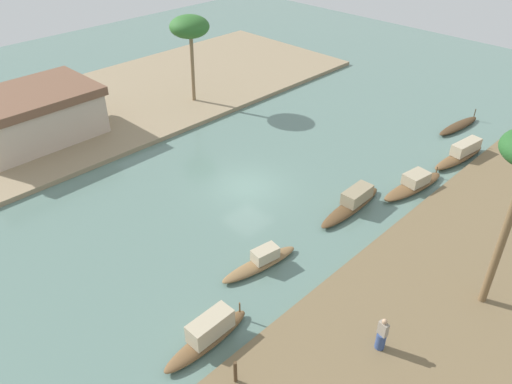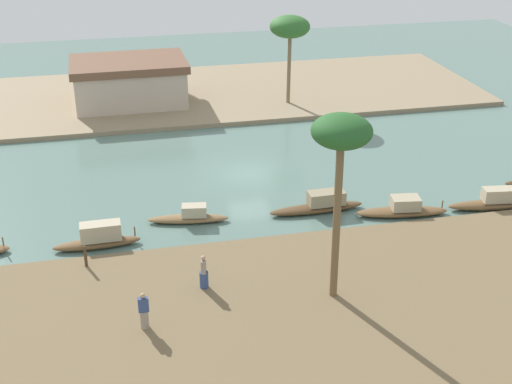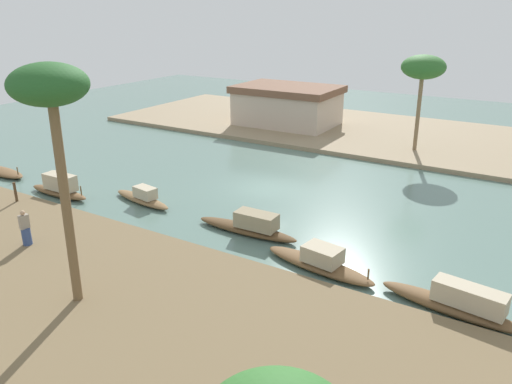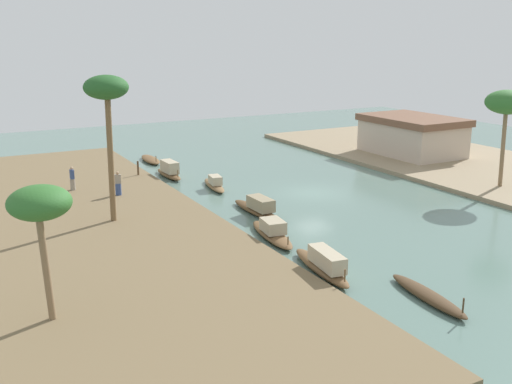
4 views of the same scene
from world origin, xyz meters
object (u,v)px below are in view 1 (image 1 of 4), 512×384
at_px(palm_tree_right_tall, 190,28).
at_px(person_on_near_bank, 382,336).
at_px(mooring_post, 235,372).
at_px(sampan_midstream, 261,261).
at_px(sampan_with_red_awning, 414,184).
at_px(sampan_downstream_large, 208,334).
at_px(sampan_open_hull, 462,153).
at_px(sampan_upstream_small, 458,126).
at_px(sampan_near_left_bank, 353,202).
at_px(riverside_building, 32,115).

bearing_deg(palm_tree_right_tall, person_on_near_bank, -113.13).
bearing_deg(person_on_near_bank, mooring_post, -109.83).
distance_m(sampan_midstream, person_on_near_bank, 6.83).
relative_size(sampan_with_red_awning, person_on_near_bank, 3.20).
distance_m(sampan_downstream_large, sampan_with_red_awning, 15.94).
relative_size(sampan_midstream, sampan_with_red_awning, 0.85).
distance_m(sampan_open_hull, sampan_upstream_small, 4.83).
relative_size(sampan_near_left_bank, mooring_post, 4.94).
height_order(sampan_near_left_bank, mooring_post, mooring_post).
bearing_deg(sampan_upstream_small, sampan_near_left_bank, -172.43).
bearing_deg(person_on_near_bank, sampan_near_left_bank, 141.71).
distance_m(sampan_midstream, sampan_open_hull, 16.69).
height_order(sampan_midstream, palm_tree_right_tall, palm_tree_right_tall).
distance_m(sampan_downstream_large, sampan_near_left_bank, 11.83).
relative_size(sampan_midstream, sampan_upstream_small, 0.92).
relative_size(sampan_downstream_large, sampan_with_red_awning, 0.84).
bearing_deg(sampan_near_left_bank, sampan_with_red_awning, -19.81).
bearing_deg(riverside_building, sampan_open_hull, -50.92).
xyz_separation_m(sampan_open_hull, riverside_building, (-18.40, 22.09, 1.54)).
distance_m(sampan_downstream_large, mooring_post, 2.34).
bearing_deg(sampan_near_left_bank, palm_tree_right_tall, 79.29).
xyz_separation_m(sampan_downstream_large, palm_tree_right_tall, (14.69, 18.88, 5.56)).
relative_size(sampan_near_left_bank, sampan_with_red_awning, 1.04).
bearing_deg(sampan_near_left_bank, mooring_post, -165.10).
xyz_separation_m(sampan_downstream_large, mooring_post, (-0.61, -2.24, 0.34)).
xyz_separation_m(sampan_downstream_large, riverside_building, (2.87, 21.62, 1.49)).
bearing_deg(sampan_midstream, mooring_post, -134.70).
relative_size(mooring_post, palm_tree_right_tall, 0.16).
bearing_deg(palm_tree_right_tall, sampan_upstream_small, -57.62).
relative_size(sampan_open_hull, person_on_near_bank, 3.20).
bearing_deg(sampan_open_hull, sampan_downstream_large, -173.61).
distance_m(sampan_near_left_bank, mooring_post, 12.87).
distance_m(sampan_near_left_bank, person_on_near_bank, 9.80).
distance_m(sampan_downstream_large, sampan_upstream_small, 25.61).
bearing_deg(sampan_midstream, sampan_with_red_awning, 0.45).
height_order(sampan_open_hull, riverside_building, riverside_building).
distance_m(sampan_upstream_small, person_on_near_bank, 22.24).
relative_size(sampan_midstream, palm_tree_right_tall, 0.65).
height_order(person_on_near_bank, riverside_building, riverside_building).
relative_size(sampan_upstream_small, person_on_near_bank, 2.97).
height_order(sampan_downstream_large, palm_tree_right_tall, palm_tree_right_tall).
height_order(sampan_open_hull, sampan_with_red_awning, sampan_open_hull).
height_order(palm_tree_right_tall, riverside_building, palm_tree_right_tall).
bearing_deg(sampan_with_red_awning, sampan_upstream_small, 19.07).
height_order(sampan_midstream, person_on_near_bank, person_on_near_bank).
relative_size(person_on_near_bank, mooring_post, 1.49).
relative_size(sampan_near_left_bank, person_on_near_bank, 3.31).
height_order(sampan_downstream_large, sampan_midstream, sampan_downstream_large).
bearing_deg(sampan_with_red_awning, palm_tree_right_tall, 102.07).
bearing_deg(sampan_near_left_bank, sampan_midstream, 176.25).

